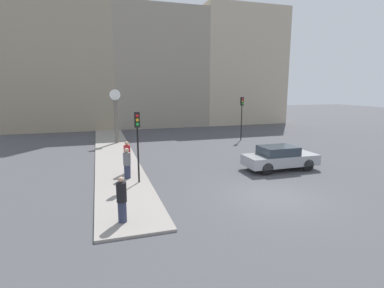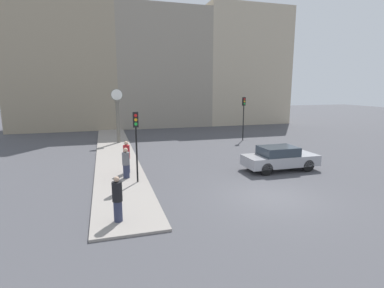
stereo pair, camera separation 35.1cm
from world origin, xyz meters
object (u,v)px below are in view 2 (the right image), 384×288
traffic_light_far (244,110)px  pedestrian_grey_jacket (126,163)px  pedestrian_red_top (127,157)px  sedan_car (280,158)px  street_clock (118,116)px  traffic_light_near (136,132)px  pedestrian_black_jacket (117,199)px

traffic_light_far → pedestrian_grey_jacket: 14.76m
pedestrian_red_top → pedestrian_grey_jacket: bearing=-96.5°
sedan_car → traffic_light_far: size_ratio=1.10×
traffic_light_far → street_clock: (-11.17, 1.60, -0.40)m
sedan_car → street_clock: size_ratio=0.95×
sedan_car → street_clock: 14.55m
sedan_car → traffic_light_near: 8.61m
pedestrian_grey_jacket → street_clock: bearing=89.2°
traffic_light_near → pedestrian_black_jacket: traffic_light_near is taller
pedestrian_grey_jacket → traffic_light_near: bearing=-60.5°
traffic_light_near → traffic_light_far: size_ratio=0.90×
sedan_car → pedestrian_grey_jacket: bearing=175.9°
street_clock → pedestrian_grey_jacket: street_clock is taller
street_clock → pedestrian_black_jacket: 16.26m
traffic_light_near → pedestrian_grey_jacket: size_ratio=2.18×
traffic_light_far → pedestrian_red_top: bearing=-143.5°
pedestrian_red_top → street_clock: bearing=89.8°
street_clock → pedestrian_red_top: size_ratio=2.56×
traffic_light_far → pedestrian_grey_jacket: bearing=-140.6°
pedestrian_black_jacket → street_clock: bearing=87.1°
street_clock → pedestrian_black_jacket: (-0.83, -16.17, -1.51)m
pedestrian_black_jacket → traffic_light_far: bearing=50.5°
pedestrian_grey_jacket → pedestrian_black_jacket: bearing=-97.3°
traffic_light_near → pedestrian_grey_jacket: traffic_light_near is taller
pedestrian_black_jacket → pedestrian_red_top: bearing=82.8°
street_clock → pedestrian_black_jacket: street_clock is taller
street_clock → pedestrian_red_top: 9.99m
traffic_light_far → street_clock: street_clock is taller
traffic_light_near → street_clock: 11.76m
pedestrian_red_top → pedestrian_black_jacket: 6.34m
street_clock → pedestrian_red_top: (-0.03, -9.89, -1.44)m
pedestrian_black_jacket → pedestrian_grey_jacket: bearing=82.7°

